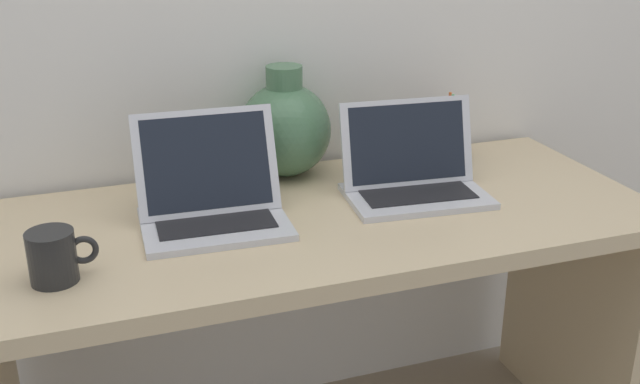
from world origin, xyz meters
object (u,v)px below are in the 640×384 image
Objects in this scene: laptop_left at (211,195)px; pen_cup at (453,141)px; green_vase at (285,128)px; coffee_mug at (54,257)px; laptop_right at (412,171)px.

pen_cup is at bearing 15.63° from laptop_left.
coffee_mug is (-0.57, -0.41, -0.07)m from green_vase.
pen_cup is (0.21, 0.19, -0.01)m from laptop_right.
laptop_left reaches higher than coffee_mug.
laptop_left reaches higher than laptop_right.
laptop_left is at bearing -179.89° from laptop_right.
laptop_left is 1.15× the size of green_vase.
green_vase reaches higher than laptop_left.
laptop_left is at bearing 27.62° from coffee_mug.
laptop_right is 0.29m from pen_cup.
laptop_right is 1.88× the size of pen_cup.
laptop_right is at bearing 0.11° from laptop_left.
laptop_right reaches higher than pen_cup.
laptop_left is at bearing -164.37° from pen_cup.
coffee_mug is at bearing -152.38° from laptop_left.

